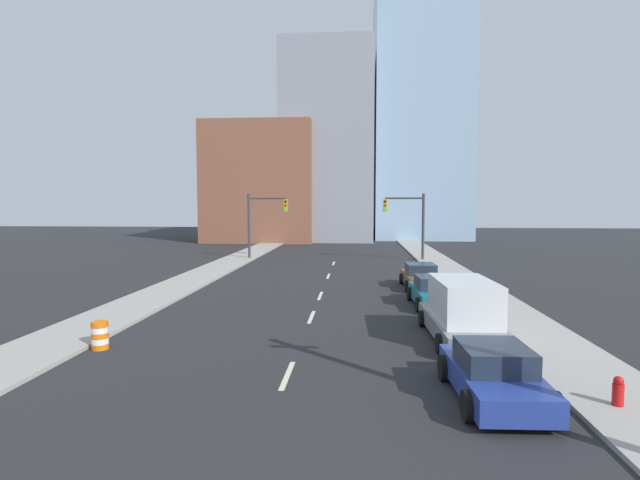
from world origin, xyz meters
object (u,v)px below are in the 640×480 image
object	(u,v)px
sedan_brown	(421,277)
traffic_barrel	(100,335)
traffic_signal_right	(411,218)
sedan_teal	(433,292)
sedan_blue	(493,374)
traffic_signal_left	(260,217)
box_truck_gray	(463,312)
fire_hydrant	(618,394)

from	to	relation	value
sedan_brown	traffic_barrel	bearing A→B (deg)	-134.32
traffic_barrel	sedan_brown	xyz separation A→B (m)	(12.36, 13.34, 0.18)
traffic_signal_right	sedan_teal	xyz separation A→B (m)	(-0.96, -19.48, -3.06)
sedan_blue	sedan_brown	distance (m)	16.78
traffic_signal_left	sedan_brown	bearing A→B (deg)	-49.24
sedan_blue	sedan_teal	distance (m)	11.57
box_truck_gray	sedan_brown	size ratio (longest dim) A/B	1.29
sedan_teal	traffic_signal_left	bearing A→B (deg)	119.80
traffic_barrel	sedan_blue	distance (m)	12.58
sedan_blue	traffic_barrel	bearing A→B (deg)	161.99
traffic_barrel	traffic_signal_left	bearing A→B (deg)	89.87
traffic_signal_left	sedan_teal	world-z (taller)	traffic_signal_left
traffic_barrel	sedan_brown	world-z (taller)	sedan_brown
traffic_signal_right	sedan_blue	size ratio (longest dim) A/B	1.35
box_truck_gray	sedan_teal	xyz separation A→B (m)	(-0.13, 6.05, -0.38)
traffic_signal_right	traffic_barrel	xyz separation A→B (m)	(-13.29, -27.61, -3.25)
box_truck_gray	sedan_brown	world-z (taller)	box_truck_gray
traffic_signal_right	sedan_brown	bearing A→B (deg)	-93.74
fire_hydrant	box_truck_gray	bearing A→B (deg)	111.90
box_truck_gray	sedan_blue	bearing A→B (deg)	-95.79
sedan_blue	traffic_signal_left	bearing A→B (deg)	109.05
traffic_signal_left	fire_hydrant	world-z (taller)	traffic_signal_left
traffic_signal_right	sedan_brown	world-z (taller)	traffic_signal_right
traffic_signal_left	traffic_barrel	xyz separation A→B (m)	(-0.06, -27.61, -3.25)
sedan_blue	fire_hydrant	bearing A→B (deg)	-11.84
fire_hydrant	sedan_brown	xyz separation A→B (m)	(-2.51, 17.26, 0.24)
traffic_barrel	sedan_brown	size ratio (longest dim) A/B	0.21
traffic_barrel	sedan_brown	distance (m)	18.19
traffic_signal_right	box_truck_gray	bearing A→B (deg)	-91.86
box_truck_gray	sedan_teal	world-z (taller)	box_truck_gray
traffic_signal_left	traffic_barrel	bearing A→B (deg)	-90.13
traffic_signal_left	fire_hydrant	xyz separation A→B (m)	(14.81, -31.53, -3.31)
traffic_signal_right	sedan_brown	size ratio (longest dim) A/B	1.28
fire_hydrant	sedan_blue	size ratio (longest dim) A/B	0.19
traffic_barrel	sedan_blue	world-z (taller)	sedan_blue
traffic_signal_left	box_truck_gray	bearing A→B (deg)	-64.09
traffic_signal_left	traffic_barrel	size ratio (longest dim) A/B	6.12
sedan_blue	sedan_teal	xyz separation A→B (m)	(0.23, 11.57, 0.02)
traffic_signal_left	fire_hydrant	bearing A→B (deg)	-64.83
traffic_barrel	sedan_blue	bearing A→B (deg)	-15.87
traffic_barrel	fire_hydrant	distance (m)	15.38
traffic_barrel	fire_hydrant	xyz separation A→B (m)	(14.88, -3.91, -0.06)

